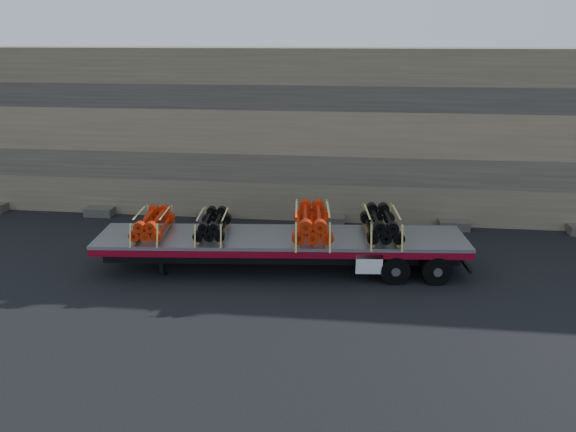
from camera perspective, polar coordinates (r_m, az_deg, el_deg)
name	(u,v)px	position (r m, az deg, el deg)	size (l,w,h in m)	color
ground	(264,266)	(19.15, -2.43, -5.13)	(120.00, 120.00, 0.00)	black
rock_wall	(287,132)	(24.38, -0.06, 8.51)	(44.00, 3.00, 7.00)	#7A6B54
trailer	(281,253)	(18.66, -0.70, -3.75)	(12.06, 2.32, 1.21)	#AAACB1
bundle_front	(153,224)	(18.94, -13.57, -0.81)	(1.03, 2.06, 0.73)	red
bundle_midfront	(213,225)	(18.54, -7.62, -0.92)	(0.99, 1.97, 0.70)	black
bundle_midrear	(312,223)	(18.29, 2.47, -0.71)	(1.26, 2.52, 0.89)	red
bundle_rear	(381,225)	(18.49, 9.45, -0.87)	(1.15, 2.29, 0.81)	black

